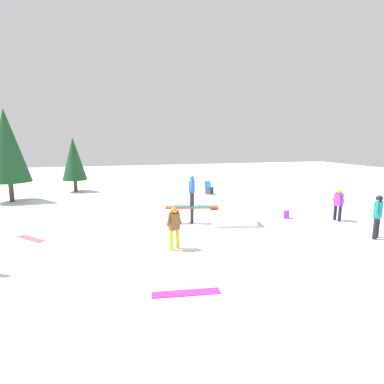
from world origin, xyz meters
TOP-DOWN VIEW (x-y plane):
  - ground_plane at (0.00, 0.00)m, footprint 60.00×60.00m
  - rail_feature at (0.00, 0.00)m, footprint 2.20×0.72m
  - snow_kicker_ramp at (-1.62, 0.34)m, footprint 2.07×1.84m
  - main_rider_on_rail at (0.00, 0.00)m, footprint 1.46×0.83m
  - bystander_brown at (1.34, 2.77)m, footprint 0.57×0.34m
  - bystander_purple at (-6.12, 1.26)m, footprint 0.23×0.62m
  - bystander_teal at (-5.73, 3.58)m, footprint 0.59×0.41m
  - loose_snowboard_coral at (5.99, 0.44)m, footprint 1.11×1.13m
  - loose_snowboard_white at (4.83, 2.94)m, footprint 1.07×1.37m
  - loose_snowboard_magenta at (1.66, 5.56)m, footprint 1.57×0.47m
  - folding_chair at (-2.83, -6.26)m, footprint 0.62×0.62m
  - backpack_on_snow at (-4.26, 0.32)m, footprint 0.34×0.37m
  - pine_tree_near at (8.60, -6.97)m, footprint 2.25×2.25m
  - pine_tree_far at (5.49, -9.59)m, footprint 1.59×1.59m

SIDE VIEW (x-z plane):
  - ground_plane at x=0.00m, z-range 0.00..0.00m
  - loose_snowboard_coral at x=5.99m, z-range 0.00..0.02m
  - loose_snowboard_white at x=4.83m, z-range 0.00..0.02m
  - loose_snowboard_magenta at x=1.66m, z-range 0.00..0.02m
  - backpack_on_snow at x=-4.26m, z-range 0.00..0.34m
  - snow_kicker_ramp at x=-1.62m, z-range 0.00..0.58m
  - folding_chair at x=-2.83m, z-range -0.03..0.85m
  - rail_feature at x=0.00m, z-range 0.25..0.97m
  - bystander_brown at x=1.34m, z-range 0.08..1.46m
  - bystander_purple at x=-6.12m, z-range 0.08..1.46m
  - bystander_teal at x=-5.73m, z-range 0.10..1.64m
  - main_rider_on_rail at x=0.00m, z-range 0.70..1.98m
  - pine_tree_far at x=5.49m, z-range 0.39..4.00m
  - pine_tree_near at x=8.60m, z-range 0.56..5.68m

